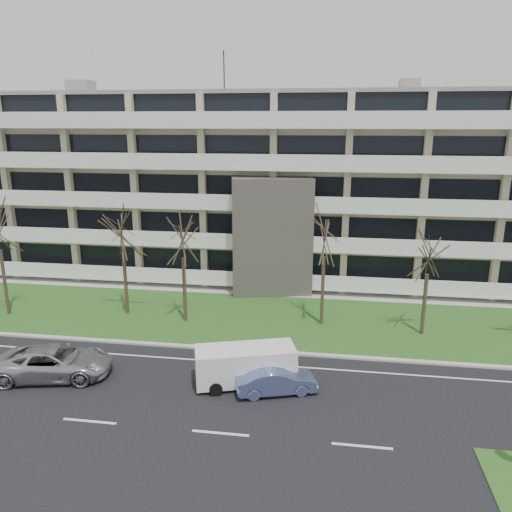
# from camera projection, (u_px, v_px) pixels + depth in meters

# --- Properties ---
(ground) EXTENTS (160.00, 160.00, 0.00)m
(ground) POSITION_uv_depth(u_px,v_px,m) (220.00, 433.00, 21.50)
(ground) COLOR black
(ground) RESTS_ON ground
(grass_verge) EXTENTS (90.00, 10.00, 0.06)m
(grass_verge) POSITION_uv_depth(u_px,v_px,m) (262.00, 319.00, 33.90)
(grass_verge) COLOR #2D511B
(grass_verge) RESTS_ON ground
(curb) EXTENTS (90.00, 0.35, 0.12)m
(curb) POSITION_uv_depth(u_px,v_px,m) (250.00, 351.00, 29.12)
(curb) COLOR #B2B2AD
(curb) RESTS_ON ground
(sidewalk) EXTENTS (90.00, 2.00, 0.08)m
(sidewalk) POSITION_uv_depth(u_px,v_px,m) (271.00, 292.00, 39.15)
(sidewalk) COLOR #B2B2AD
(sidewalk) RESTS_ON ground
(lane_edge_line) EXTENTS (90.00, 0.12, 0.01)m
(lane_edge_line) POSITION_uv_depth(u_px,v_px,m) (246.00, 363.00, 27.70)
(lane_edge_line) COLOR white
(lane_edge_line) RESTS_ON ground
(apartment_building) EXTENTS (60.50, 15.10, 18.75)m
(apartment_building) POSITION_uv_depth(u_px,v_px,m) (281.00, 185.00, 43.68)
(apartment_building) COLOR #B6AB8E
(apartment_building) RESTS_ON ground
(silver_pickup) EXTENTS (6.31, 3.82, 1.64)m
(silver_pickup) POSITION_uv_depth(u_px,v_px,m) (54.00, 362.00, 26.07)
(silver_pickup) COLOR #A9ABB1
(silver_pickup) RESTS_ON ground
(blue_sedan) EXTENTS (4.24, 2.57, 1.32)m
(blue_sedan) POSITION_uv_depth(u_px,v_px,m) (276.00, 380.00, 24.58)
(blue_sedan) COLOR #6978B7
(blue_sedan) RESTS_ON ground
(white_van) EXTENTS (5.37, 3.28, 1.96)m
(white_van) POSITION_uv_depth(u_px,v_px,m) (247.00, 362.00, 25.32)
(white_van) COLOR white
(white_van) RESTS_ON ground
(tree_2) EXTENTS (3.95, 3.95, 7.91)m
(tree_2) POSITION_uv_depth(u_px,v_px,m) (122.00, 228.00, 33.21)
(tree_2) COLOR #382B21
(tree_2) RESTS_ON ground
(tree_3) EXTENTS (3.96, 3.96, 7.92)m
(tree_3) POSITION_uv_depth(u_px,v_px,m) (182.00, 232.00, 31.92)
(tree_3) COLOR #382B21
(tree_3) RESTS_ON ground
(tree_4) EXTENTS (4.14, 4.14, 8.28)m
(tree_4) POSITION_uv_depth(u_px,v_px,m) (325.00, 229.00, 31.35)
(tree_4) COLOR #382B21
(tree_4) RESTS_ON ground
(tree_5) EXTENTS (3.54, 3.54, 7.08)m
(tree_5) POSITION_uv_depth(u_px,v_px,m) (429.00, 250.00, 30.07)
(tree_5) COLOR #382B21
(tree_5) RESTS_ON ground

